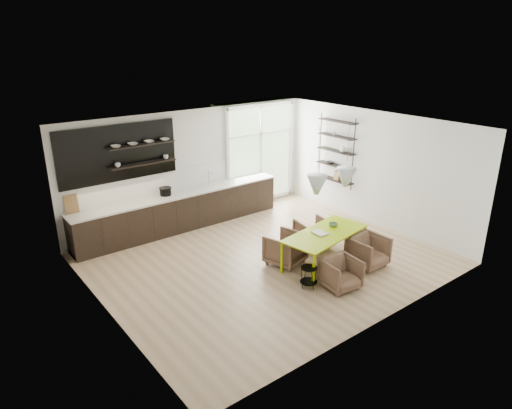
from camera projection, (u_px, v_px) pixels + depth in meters
name	position (u px, v px, depth m)	size (l,w,h in m)	color
room	(257.00, 179.00, 10.64)	(7.02, 6.01, 2.91)	tan
kitchen_run	(177.00, 206.00, 11.39)	(5.54, 0.69, 2.75)	black
right_shelving	(337.00, 153.00, 12.22)	(0.26, 1.22, 1.90)	black
dining_table	(325.00, 235.00, 9.57)	(2.09, 1.20, 0.72)	#A0C805
armchair_back_left	(285.00, 249.00, 9.71)	(0.72, 0.75, 0.68)	brown
armchair_back_right	(313.00, 233.00, 10.51)	(0.69, 0.71, 0.64)	brown
armchair_front_left	(341.00, 274.00, 8.76)	(0.65, 0.67, 0.61)	brown
armchair_front_right	(368.00, 251.00, 9.60)	(0.71, 0.73, 0.66)	brown
wire_stool	(309.00, 274.00, 8.78)	(0.34, 0.34, 0.43)	black
table_book	(315.00, 234.00, 9.44)	(0.24, 0.32, 0.03)	white
table_bowl	(333.00, 225.00, 9.88)	(0.20, 0.20, 0.06)	#568353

